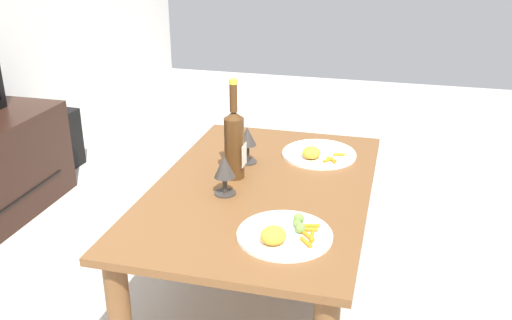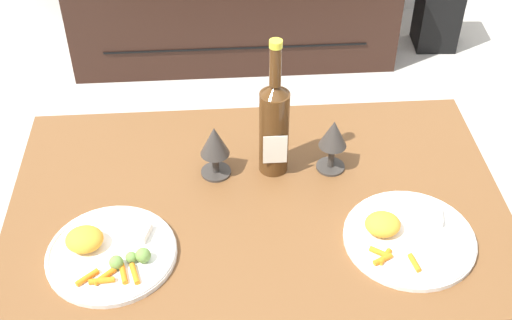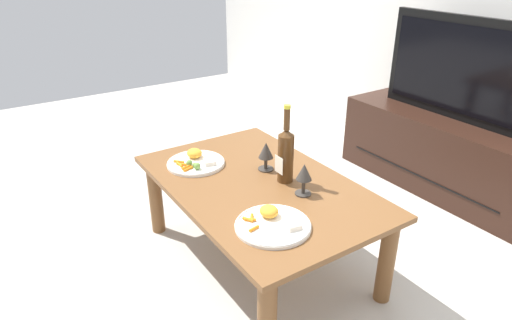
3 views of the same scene
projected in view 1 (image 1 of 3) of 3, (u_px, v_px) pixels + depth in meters
The scene contains 8 objects.
ground_plane at pixel (262, 289), 2.14m from camera, with size 6.40×6.40×0.00m, color #B7B2A8.
dining_table at pixel (262, 204), 2.01m from camera, with size 1.16×0.74×0.43m.
floor_speaker at pixel (62, 139), 3.17m from camera, with size 0.17×0.17×0.33m, color black.
wine_bottle at pixel (234, 141), 1.99m from camera, with size 0.07×0.07×0.36m.
goblet_left at pixel (225, 169), 1.88m from camera, with size 0.07×0.07×0.14m.
goblet_right at pixel (247, 139), 2.13m from camera, with size 0.07×0.07×0.14m.
dinner_plate_left at pixel (284, 234), 1.65m from camera, with size 0.28×0.28×0.06m.
dinner_plate_right at pixel (318, 153), 2.22m from camera, with size 0.29×0.29×0.06m.
Camera 1 is at (-1.74, -0.43, 1.27)m, focal length 40.01 mm.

